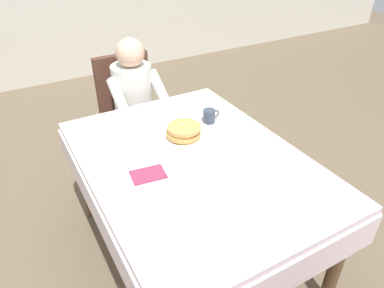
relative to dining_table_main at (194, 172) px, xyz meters
name	(u,v)px	position (x,y,z in m)	size (l,w,h in m)	color
ground_plane	(193,252)	(0.00, 0.00, -0.65)	(14.00, 14.00, 0.00)	brown
dining_table_main	(194,172)	(0.00, 0.00, 0.00)	(1.12, 1.52, 0.74)	silver
chair_diner	(129,106)	(0.06, 1.17, -0.12)	(0.44, 0.45, 0.93)	#4C2D23
diner_person	(135,97)	(0.06, 1.01, 0.02)	(0.40, 0.43, 1.12)	silver
plate_breakfast	(184,137)	(0.05, 0.20, 0.10)	(0.28, 0.28, 0.02)	white
breakfast_stack	(184,131)	(0.05, 0.20, 0.14)	(0.20, 0.20, 0.08)	tan
cup_coffee	(209,116)	(0.29, 0.30, 0.13)	(0.11, 0.08, 0.08)	#333D4C
syrup_pitcher	(130,137)	(-0.24, 0.31, 0.13)	(0.08, 0.08, 0.07)	silver
fork_left_of_plate	(155,149)	(-0.14, 0.18, 0.09)	(0.18, 0.01, 0.01)	silver
knife_right_of_plate	(213,131)	(0.24, 0.18, 0.09)	(0.20, 0.01, 0.01)	silver
spoon_near_edge	(215,168)	(0.05, -0.13, 0.09)	(0.15, 0.01, 0.01)	silver
napkin_folded	(148,175)	(-0.27, -0.01, 0.09)	(0.17, 0.12, 0.01)	#8C2D4C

